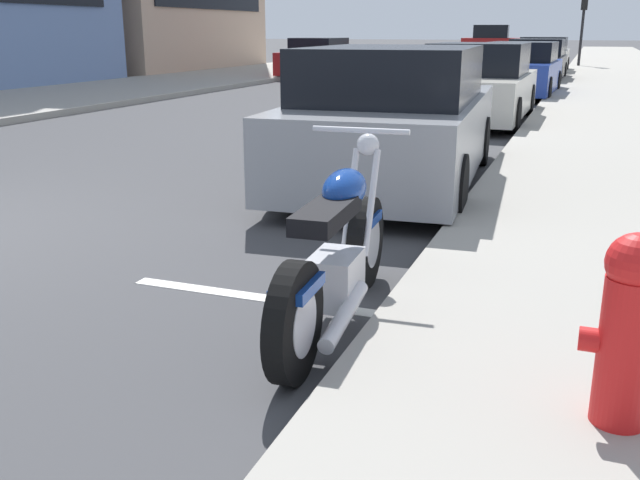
{
  "coord_description": "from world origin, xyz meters",
  "views": [
    {
      "loc": [
        -3.92,
        -5.56,
        1.69
      ],
      "look_at": [
        -0.14,
        -4.14,
        0.49
      ],
      "focal_mm": 39.62,
      "sensor_mm": 36.0,
      "label": 1
    }
  ],
  "objects_px": {
    "parked_car_across_street": "(521,71)",
    "parked_car_behind_motorcycle": "(543,56)",
    "parked_car_mid_block": "(478,86)",
    "traffic_signal_near_corner": "(584,11)",
    "fire_hydrant": "(629,326)",
    "parked_car_at_intersection": "(536,62)",
    "crossing_truck": "(504,45)",
    "parked_car_second_in_row": "(395,120)",
    "car_opposite_curb": "(319,59)",
    "parked_motorcycle": "(337,256)"
  },
  "relations": [
    {
      "from": "parked_car_at_intersection",
      "to": "traffic_signal_near_corner",
      "type": "height_order",
      "value": "traffic_signal_near_corner"
    },
    {
      "from": "parked_car_at_intersection",
      "to": "fire_hydrant",
      "type": "height_order",
      "value": "parked_car_at_intersection"
    },
    {
      "from": "parked_car_at_intersection",
      "to": "crossing_truck",
      "type": "height_order",
      "value": "crossing_truck"
    },
    {
      "from": "crossing_truck",
      "to": "traffic_signal_near_corner",
      "type": "height_order",
      "value": "traffic_signal_near_corner"
    },
    {
      "from": "crossing_truck",
      "to": "car_opposite_curb",
      "type": "bearing_deg",
      "value": 70.38
    },
    {
      "from": "parked_car_mid_block",
      "to": "car_opposite_curb",
      "type": "distance_m",
      "value": 13.28
    },
    {
      "from": "parked_car_mid_block",
      "to": "crossing_truck",
      "type": "distance_m",
      "value": 27.84
    },
    {
      "from": "parked_car_across_street",
      "to": "fire_hydrant",
      "type": "relative_size",
      "value": 5.37
    },
    {
      "from": "parked_car_second_in_row",
      "to": "fire_hydrant",
      "type": "xyz_separation_m",
      "value": [
        -4.85,
        -2.24,
        -0.16
      ]
    },
    {
      "from": "parked_car_second_in_row",
      "to": "parked_car_across_street",
      "type": "xyz_separation_m",
      "value": [
        11.87,
        -0.25,
        -0.06
      ]
    },
    {
      "from": "parked_car_across_street",
      "to": "parked_car_behind_motorcycle",
      "type": "distance_m",
      "value": 10.65
    },
    {
      "from": "car_opposite_curb",
      "to": "parked_car_behind_motorcycle",
      "type": "bearing_deg",
      "value": 128.12
    },
    {
      "from": "parked_car_second_in_row",
      "to": "parked_car_at_intersection",
      "type": "relative_size",
      "value": 1.05
    },
    {
      "from": "parked_car_second_in_row",
      "to": "parked_car_at_intersection",
      "type": "height_order",
      "value": "parked_car_second_in_row"
    },
    {
      "from": "parked_car_at_intersection",
      "to": "crossing_truck",
      "type": "bearing_deg",
      "value": 11.05
    },
    {
      "from": "parked_car_at_intersection",
      "to": "fire_hydrant",
      "type": "xyz_separation_m",
      "value": [
        -22.46,
        -2.03,
        -0.08
      ]
    },
    {
      "from": "traffic_signal_near_corner",
      "to": "parked_car_behind_motorcycle",
      "type": "bearing_deg",
      "value": 165.29
    },
    {
      "from": "parked_car_second_in_row",
      "to": "traffic_signal_near_corner",
      "type": "relative_size",
      "value": 1.41
    },
    {
      "from": "parked_car_across_street",
      "to": "parked_motorcycle",
      "type": "bearing_deg",
      "value": -176.7
    },
    {
      "from": "fire_hydrant",
      "to": "parked_motorcycle",
      "type": "bearing_deg",
      "value": 60.66
    },
    {
      "from": "parked_car_mid_block",
      "to": "crossing_truck",
      "type": "relative_size",
      "value": 0.91
    },
    {
      "from": "car_opposite_curb",
      "to": "fire_hydrant",
      "type": "distance_m",
      "value": 24.03
    },
    {
      "from": "parked_car_second_in_row",
      "to": "parked_car_across_street",
      "type": "height_order",
      "value": "parked_car_second_in_row"
    },
    {
      "from": "parked_car_at_intersection",
      "to": "parked_car_second_in_row",
      "type": "bearing_deg",
      "value": -179.93
    },
    {
      "from": "parked_car_second_in_row",
      "to": "parked_car_at_intersection",
      "type": "distance_m",
      "value": 17.61
    },
    {
      "from": "parked_motorcycle",
      "to": "parked_car_second_in_row",
      "type": "height_order",
      "value": "parked_car_second_in_row"
    },
    {
      "from": "parked_motorcycle",
      "to": "fire_hydrant",
      "type": "xyz_separation_m",
      "value": [
        -0.85,
        -1.52,
        0.14
      ]
    },
    {
      "from": "parked_car_second_in_row",
      "to": "crossing_truck",
      "type": "distance_m",
      "value": 33.96
    },
    {
      "from": "traffic_signal_near_corner",
      "to": "parked_car_at_intersection",
      "type": "bearing_deg",
      "value": 173.06
    },
    {
      "from": "crossing_truck",
      "to": "fire_hydrant",
      "type": "xyz_separation_m",
      "value": [
        -38.7,
        -4.98,
        -0.35
      ]
    },
    {
      "from": "parked_car_behind_motorcycle",
      "to": "crossing_truck",
      "type": "distance_m",
      "value": 11.69
    },
    {
      "from": "parked_car_mid_block",
      "to": "car_opposite_curb",
      "type": "relative_size",
      "value": 1.1
    },
    {
      "from": "parked_car_mid_block",
      "to": "fire_hydrant",
      "type": "xyz_separation_m",
      "value": [
        -10.99,
        -2.23,
        -0.1
      ]
    },
    {
      "from": "parked_car_mid_block",
      "to": "crossing_truck",
      "type": "xyz_separation_m",
      "value": [
        27.7,
        2.75,
        0.24
      ]
    },
    {
      "from": "fire_hydrant",
      "to": "traffic_signal_near_corner",
      "type": "height_order",
      "value": "traffic_signal_near_corner"
    },
    {
      "from": "parked_car_across_street",
      "to": "parked_car_behind_motorcycle",
      "type": "height_order",
      "value": "parked_car_behind_motorcycle"
    },
    {
      "from": "parked_motorcycle",
      "to": "parked_car_second_in_row",
      "type": "bearing_deg",
      "value": 7.18
    },
    {
      "from": "crossing_truck",
      "to": "traffic_signal_near_corner",
      "type": "relative_size",
      "value": 1.52
    },
    {
      "from": "crossing_truck",
      "to": "car_opposite_curb",
      "type": "relative_size",
      "value": 1.21
    },
    {
      "from": "parked_motorcycle",
      "to": "parked_car_at_intersection",
      "type": "bearing_deg",
      "value": -1.66
    },
    {
      "from": "parked_car_mid_block",
      "to": "traffic_signal_near_corner",
      "type": "xyz_separation_m",
      "value": [
        21.18,
        -1.38,
        1.83
      ]
    },
    {
      "from": "parked_car_at_intersection",
      "to": "traffic_signal_near_corner",
      "type": "bearing_deg",
      "value": -6.19
    },
    {
      "from": "fire_hydrant",
      "to": "parked_car_mid_block",
      "type": "bearing_deg",
      "value": 11.47
    },
    {
      "from": "parked_car_behind_motorcycle",
      "to": "fire_hydrant",
      "type": "distance_m",
      "value": 27.45
    },
    {
      "from": "parked_car_second_in_row",
      "to": "traffic_signal_near_corner",
      "type": "xyz_separation_m",
      "value": [
        27.32,
        -1.39,
        1.78
      ]
    },
    {
      "from": "parked_car_across_street",
      "to": "car_opposite_curb",
      "type": "relative_size",
      "value": 1.06
    },
    {
      "from": "parked_car_mid_block",
      "to": "traffic_signal_near_corner",
      "type": "bearing_deg",
      "value": -3.96
    },
    {
      "from": "parked_car_across_street",
      "to": "parked_car_at_intersection",
      "type": "distance_m",
      "value": 5.74
    },
    {
      "from": "fire_hydrant",
      "to": "traffic_signal_near_corner",
      "type": "relative_size",
      "value": 0.25
    },
    {
      "from": "parked_car_behind_motorcycle",
      "to": "car_opposite_curb",
      "type": "relative_size",
      "value": 1.01
    }
  ]
}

